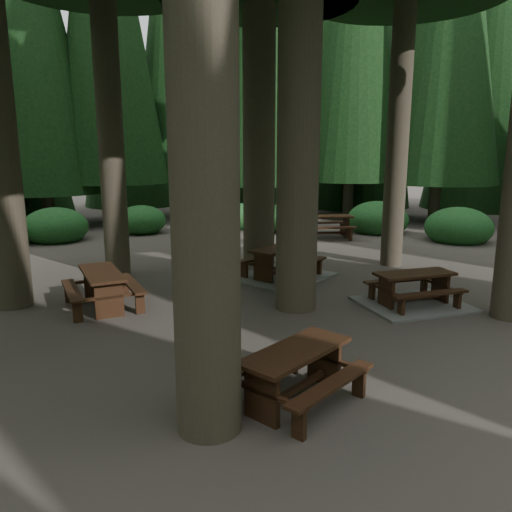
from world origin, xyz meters
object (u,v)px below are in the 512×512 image
picnic_table_b (102,284)px  picnic_table_d (326,223)px  picnic_table_c (282,267)px  picnic_table_a (413,295)px  picnic_table_e (295,367)px

picnic_table_b → picnic_table_d: 10.26m
picnic_table_c → picnic_table_a: bearing=-91.6°
picnic_table_a → picnic_table_c: size_ratio=0.86×
picnic_table_c → picnic_table_e: bearing=-141.2°
picnic_table_b → picnic_table_a: bearing=-115.0°
picnic_table_c → picnic_table_d: size_ratio=1.17×
picnic_table_a → picnic_table_c: 3.58m
picnic_table_a → picnic_table_d: 8.36m
picnic_table_c → picnic_table_e: picnic_table_c is taller
picnic_table_c → picnic_table_d: 6.26m
picnic_table_a → picnic_table_d: (3.76, 7.46, 0.33)m
picnic_table_b → picnic_table_e: 5.44m
picnic_table_a → picnic_table_b: picnic_table_b is taller
picnic_table_b → picnic_table_c: (4.61, 0.12, -0.24)m
picnic_table_e → picnic_table_c: bearing=39.9°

